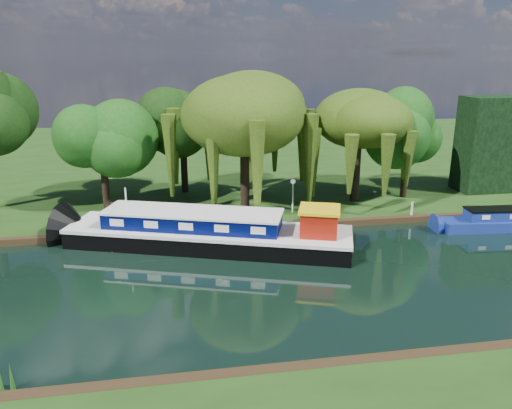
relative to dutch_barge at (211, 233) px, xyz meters
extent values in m
plane|color=black|center=(6.00, -5.74, -0.94)|extent=(120.00, 120.00, 0.00)
cube|color=#19340E|center=(6.00, 28.26, -0.72)|extent=(120.00, 52.00, 0.45)
cube|color=black|center=(-0.15, 0.05, -0.50)|extent=(18.26, 9.62, 1.20)
cube|color=silver|center=(-0.15, 0.05, 0.20)|extent=(18.38, 9.73, 0.22)
cube|color=#020A42|center=(-1.09, 0.38, 0.80)|extent=(11.45, 6.34, 0.95)
cube|color=silver|center=(-1.09, 0.38, 1.33)|extent=(11.71, 6.60, 0.12)
cube|color=maroon|center=(6.45, -2.23, 1.07)|extent=(2.79, 2.79, 1.50)
cube|color=yellow|center=(6.45, -2.23, 1.90)|extent=(3.11, 3.11, 0.16)
cylinder|color=silver|center=(-5.24, 1.81, 1.52)|extent=(0.10, 0.10, 2.39)
cube|color=silver|center=(18.77, -0.65, 0.17)|extent=(0.56, 0.10, 0.30)
imported|color=maroon|center=(-5.01, 1.13, -0.94)|extent=(3.43, 2.50, 0.69)
cylinder|color=black|center=(3.21, 6.77, 2.41)|extent=(0.75, 0.75, 5.80)
ellipsoid|color=#2B420E|center=(3.21, 6.77, 6.60)|extent=(8.10, 8.10, 5.24)
cylinder|color=black|center=(12.16, 6.99, 1.89)|extent=(0.67, 0.67, 4.76)
ellipsoid|color=#2B420E|center=(12.16, 6.99, 5.33)|extent=(6.51, 6.51, 4.20)
cylinder|color=black|center=(-7.22, 7.67, 2.51)|extent=(0.54, 0.54, 6.00)
ellipsoid|color=#174210|center=(-7.22, 7.67, 4.96)|extent=(4.91, 4.91, 4.91)
cylinder|color=black|center=(-1.23, 11.96, 2.58)|extent=(0.52, 0.52, 6.14)
ellipsoid|color=black|center=(-1.23, 11.96, 5.09)|extent=(4.91, 4.91, 4.91)
cylinder|color=black|center=(16.56, 7.37, 2.43)|extent=(0.57, 0.57, 5.85)
ellipsoid|color=#174210|center=(16.56, 7.37, 4.83)|extent=(4.68, 4.68, 4.68)
cube|color=black|center=(25.00, 8.26, 3.51)|extent=(6.00, 3.00, 8.00)
cylinder|color=silver|center=(6.50, 4.76, 0.61)|extent=(0.10, 0.10, 2.20)
sphere|color=white|center=(6.50, 4.76, 1.89)|extent=(0.36, 0.36, 0.36)
cylinder|color=silver|center=(-4.00, 2.66, 0.01)|extent=(0.16, 0.16, 1.00)
cylinder|color=silver|center=(2.00, 2.66, 0.01)|extent=(0.16, 0.16, 1.00)
cylinder|color=silver|center=(9.00, 2.66, 0.01)|extent=(0.16, 0.16, 1.00)
cylinder|color=silver|center=(15.00, 2.66, 0.01)|extent=(0.16, 0.16, 1.00)
camera|label=1|loc=(-2.13, -29.84, 10.91)|focal=35.00mm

